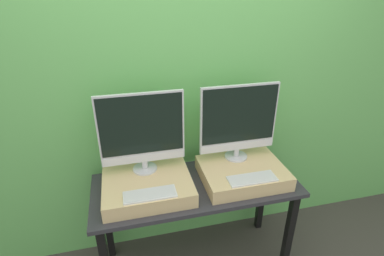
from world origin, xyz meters
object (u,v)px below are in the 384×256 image
Objects in this scene: monitor_left at (142,131)px; keyboard_left at (150,194)px; keyboard_right at (252,179)px; monitor_right at (239,121)px.

monitor_left is 1.73× the size of keyboard_left.
monitor_left is 1.73× the size of keyboard_right.
keyboard_left is at bearing -156.79° from monitor_right.
monitor_right is at bearing 23.21° from keyboard_left.
monitor_right is 1.73× the size of keyboard_right.
keyboard_left is 0.58× the size of monitor_right.
keyboard_right is at bearing 0.00° from keyboard_left.
keyboard_left is 0.78m from monitor_right.
keyboard_right is (0.67, 0.00, 0.00)m from keyboard_left.
monitor_right reaches higher than keyboard_left.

